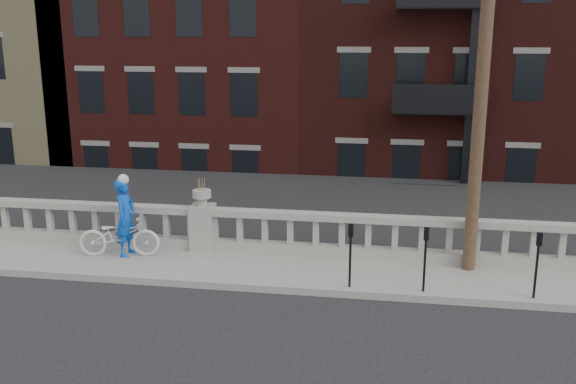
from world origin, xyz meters
name	(u,v)px	position (x,y,z in m)	size (l,w,h in m)	color
ground	(143,327)	(0.00, 0.00, 0.00)	(120.00, 120.00, 0.00)	black
sidewalk	(192,265)	(0.00, 3.00, 0.07)	(32.00, 2.20, 0.15)	gray
balustrade	(203,229)	(0.00, 3.95, 0.64)	(28.00, 0.34, 1.03)	gray
planter_pedestal	(203,222)	(0.00, 3.95, 0.83)	(0.55, 0.55, 1.76)	gray
lower_level	(317,82)	(0.56, 23.04, 2.63)	(80.00, 44.00, 20.80)	#605E59
utility_pole	(486,34)	(6.20, 3.60, 5.24)	(1.60, 0.28, 10.00)	#422D1E
parking_meter_b	(350,248)	(3.65, 2.15, 1.00)	(0.10, 0.09, 1.36)	black
parking_meter_c	(425,252)	(5.15, 2.15, 1.00)	(0.10, 0.09, 1.36)	black
parking_meter_d	(537,258)	(7.30, 2.15, 1.00)	(0.10, 0.09, 1.36)	black
bicycle	(119,235)	(-1.80, 3.18, 0.64)	(0.66, 1.88, 0.99)	silver
cyclist	(126,217)	(-1.66, 3.28, 1.07)	(0.67, 0.44, 1.84)	blue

